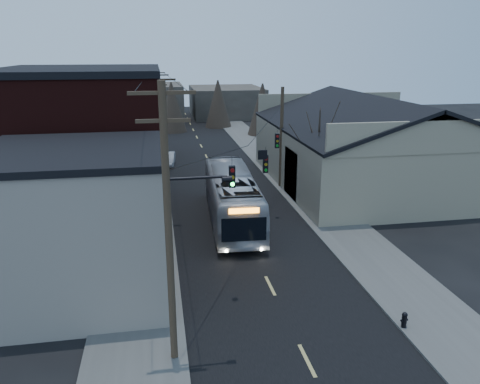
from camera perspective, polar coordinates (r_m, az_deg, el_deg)
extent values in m
cube|color=black|center=(44.38, -3.01, 2.10)|extent=(9.00, 110.00, 0.02)
cube|color=#474744|center=(44.08, -11.43, 1.74)|extent=(4.00, 110.00, 0.12)
cube|color=#474744|center=(45.58, 5.13, 2.53)|extent=(4.00, 110.00, 0.12)
cube|color=gray|center=(23.29, -18.86, -3.88)|extent=(8.00, 8.00, 7.00)
cube|color=black|center=(33.53, -18.19, 5.11)|extent=(10.00, 12.00, 10.00)
cube|color=#36322B|center=(49.39, -15.06, 7.22)|extent=(9.00, 14.00, 7.00)
cube|color=gray|center=(42.69, 15.46, 4.34)|extent=(16.00, 20.00, 5.00)
cube|color=black|center=(40.48, 10.69, 9.46)|extent=(8.16, 20.60, 2.86)
cube|color=black|center=(43.93, 20.64, 9.26)|extent=(8.16, 20.60, 2.86)
cube|color=#36322B|center=(78.02, -10.80, 10.56)|extent=(10.00, 12.00, 6.00)
cube|color=#36322B|center=(83.93, -1.70, 10.95)|extent=(12.00, 14.00, 5.00)
cone|color=black|center=(35.48, 9.47, 4.04)|extent=(0.40, 0.40, 7.20)
cylinder|color=#382B1E|center=(16.75, -8.70, -4.90)|extent=(0.28, 0.28, 10.50)
cube|color=#382B1E|center=(15.62, -9.50, 11.84)|extent=(2.20, 0.12, 0.12)
cylinder|color=#382B1E|center=(31.23, -9.53, 4.90)|extent=(0.28, 0.28, 10.00)
cube|color=#382B1E|center=(30.61, -9.96, 13.34)|extent=(2.20, 0.12, 0.12)
cylinder|color=#382B1E|center=(46.05, -9.83, 8.45)|extent=(0.28, 0.28, 9.50)
cube|color=#382B1E|center=(45.62, -10.12, 13.86)|extent=(2.20, 0.12, 0.12)
cylinder|color=#382B1E|center=(60.95, -9.99, 10.27)|extent=(0.28, 0.28, 9.00)
cube|color=#382B1E|center=(60.62, -10.20, 14.12)|extent=(2.20, 0.12, 0.12)
cylinder|color=#382B1E|center=(39.58, 5.06, 6.52)|extent=(0.28, 0.28, 8.50)
cube|color=black|center=(21.04, -0.98, 1.89)|extent=(0.28, 0.20, 1.00)
cube|color=black|center=(25.96, 3.13, 3.44)|extent=(0.28, 0.20, 1.00)
cube|color=black|center=(32.15, 4.54, 6.25)|extent=(0.28, 0.20, 1.00)
imported|color=#A0A4AC|center=(31.96, -0.98, -0.62)|extent=(3.58, 12.68, 3.49)
imported|color=#A8AAB0|center=(48.61, -8.79, 4.02)|extent=(1.71, 4.00, 1.28)
cylinder|color=black|center=(21.72, 19.38, -14.62)|extent=(0.22, 0.22, 0.55)
sphere|color=black|center=(21.57, 19.46, -13.94)|extent=(0.24, 0.24, 0.24)
cylinder|color=black|center=(21.70, 19.39, -14.52)|extent=(0.34, 0.16, 0.11)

